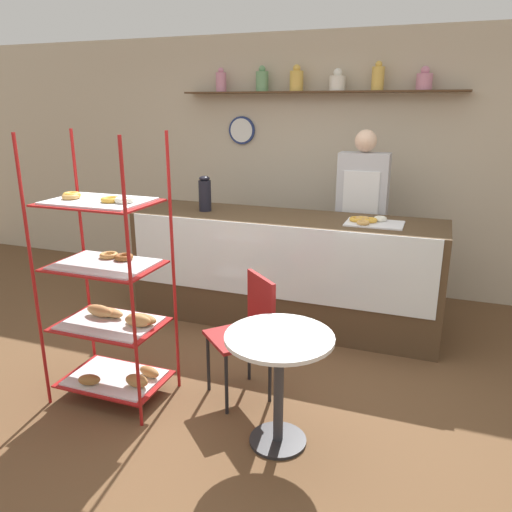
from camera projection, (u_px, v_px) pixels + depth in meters
ground_plane at (237, 382)px, 3.70m from camera, size 14.00×14.00×0.00m
back_wall at (318, 162)px, 5.42m from camera, size 10.00×0.30×2.70m
display_counter at (285, 270)px, 4.62m from camera, size 2.80×0.75×1.01m
pastry_rack at (110, 297)px, 3.33m from camera, size 0.76×0.52×1.82m
person_worker at (361, 215)px, 4.76m from camera, size 0.46×0.23×1.76m
cafe_table at (279, 364)px, 2.89m from camera, size 0.63×0.63×0.71m
cafe_chair at (249, 325)px, 3.42m from camera, size 0.54×0.54×0.87m
coffee_carafe at (205, 194)px, 4.66m from camera, size 0.12×0.12×0.33m
donut_tray_counter at (370, 221)px, 4.20m from camera, size 0.47×0.33×0.05m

